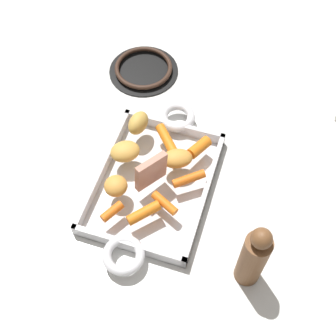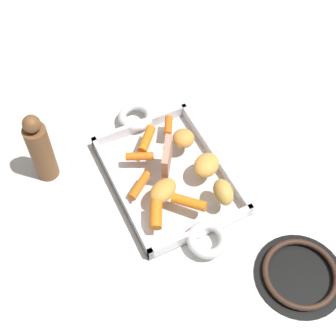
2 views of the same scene
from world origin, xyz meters
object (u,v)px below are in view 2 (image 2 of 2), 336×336
at_px(baby_carrot_northwest, 140,186).
at_px(potato_halved, 223,192).
at_px(roasting_dish, 169,176).
at_px(baby_carrot_center_right, 156,215).
at_px(baby_carrot_center_left, 191,201).
at_px(baby_carrot_southeast, 147,139).
at_px(roast_slice_outer, 165,158).
at_px(potato_whole, 206,165).
at_px(potato_golden_large, 163,191).
at_px(potato_corner, 183,138).
at_px(pepper_mill, 40,149).
at_px(baby_carrot_northeast, 140,156).
at_px(baby_carrot_long, 168,126).
at_px(stove_burner_rear, 300,274).

distance_m(baby_carrot_northwest, potato_halved, 0.16).
bearing_deg(baby_carrot_northwest, roasting_dish, 100.63).
bearing_deg(baby_carrot_center_right, baby_carrot_center_left, 89.30).
bearing_deg(baby_carrot_southeast, roast_slice_outer, 5.04).
bearing_deg(baby_carrot_center_left, roasting_dish, -177.02).
height_order(roasting_dish, potato_whole, potato_whole).
distance_m(roast_slice_outer, baby_carrot_center_right, 0.11).
bearing_deg(roasting_dish, potato_halved, 32.53).
relative_size(roasting_dish, potato_golden_large, 6.61).
relative_size(potato_halved, potato_corner, 1.23).
xyz_separation_m(baby_carrot_northwest, potato_golden_large, (0.03, 0.03, 0.01)).
relative_size(potato_whole, pepper_mill, 0.34).
distance_m(baby_carrot_northeast, baby_carrot_center_left, 0.14).
height_order(roasting_dish, potato_corner, potato_corner).
relative_size(roast_slice_outer, baby_carrot_long, 1.49).
height_order(baby_carrot_northwest, potato_corner, potato_corner).
relative_size(baby_carrot_long, potato_whole, 0.77).
xyz_separation_m(baby_carrot_northeast, pepper_mill, (-0.07, -0.17, 0.04)).
bearing_deg(baby_carrot_center_left, potato_whole, 132.36).
bearing_deg(potato_corner, baby_carrot_center_left, -20.94).
bearing_deg(baby_carrot_center_left, baby_carrot_center_right, -90.70).
xyz_separation_m(baby_carrot_northwest, baby_carrot_center_left, (0.07, 0.07, 0.00)).
xyz_separation_m(baby_carrot_northwest, baby_carrot_northeast, (-0.06, 0.03, -0.00)).
height_order(baby_carrot_northeast, baby_carrot_center_left, baby_carrot_center_left).
distance_m(baby_carrot_northeast, baby_carrot_long, 0.10).
bearing_deg(potato_corner, baby_carrot_southeast, -117.30).
xyz_separation_m(baby_carrot_southeast, potato_corner, (0.03, 0.07, 0.01)).
relative_size(roast_slice_outer, potato_golden_large, 1.09).
xyz_separation_m(baby_carrot_northeast, baby_carrot_southeast, (-0.03, 0.03, 0.00)).
height_order(potato_corner, stove_burner_rear, potato_corner).
relative_size(roasting_dish, baby_carrot_northwest, 6.28).
bearing_deg(baby_carrot_northeast, potato_halved, 34.54).
bearing_deg(baby_carrot_southeast, baby_carrot_center_right, -18.90).
bearing_deg(potato_golden_large, baby_carrot_center_left, 43.34).
bearing_deg(baby_carrot_center_right, baby_carrot_southeast, 161.10).
height_order(baby_carrot_center_right, pepper_mill, pepper_mill).
relative_size(baby_carrot_northwest, baby_carrot_northeast, 1.16).
height_order(baby_carrot_northwest, baby_carrot_center_left, baby_carrot_center_left).
relative_size(potato_halved, stove_burner_rear, 0.34).
bearing_deg(pepper_mill, baby_carrot_center_right, 35.08).
height_order(baby_carrot_center_right, potato_whole, potato_whole).
bearing_deg(potato_whole, pepper_mill, -118.43).
bearing_deg(pepper_mill, baby_carrot_southeast, 78.97).
bearing_deg(baby_carrot_southeast, potato_golden_large, -10.73).
relative_size(baby_carrot_center_right, baby_carrot_northeast, 0.92).
xyz_separation_m(baby_carrot_center_right, stove_burner_rear, (0.20, 0.19, -0.04)).
xyz_separation_m(baby_carrot_center_right, potato_corner, (-0.13, 0.12, 0.00)).
distance_m(baby_carrot_center_left, pepper_mill, 0.30).
bearing_deg(potato_halved, baby_carrot_northeast, -145.46).
distance_m(baby_carrot_center_left, potato_corner, 0.14).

